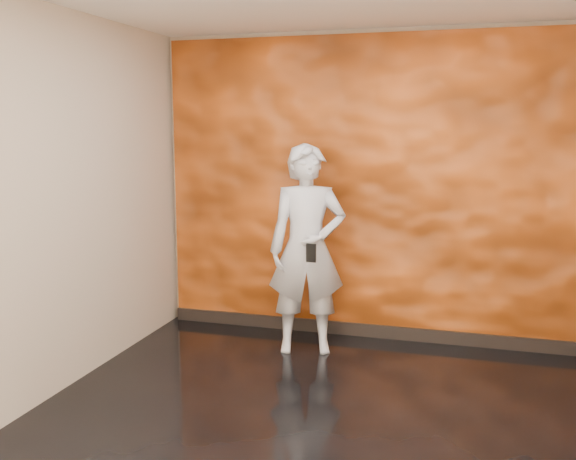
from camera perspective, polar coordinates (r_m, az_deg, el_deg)
The scene contains 5 objects.
room at distance 3.97m, azimuth 3.08°, elevation 1.23°, with size 4.02×4.02×2.81m.
feature_wall at distance 5.89m, azimuth 7.47°, elevation 3.59°, with size 3.90×0.06×2.75m, color orange.
baseboard at distance 6.12m, azimuth 7.15°, elevation -8.84°, with size 3.90×0.04×0.12m, color black.
man at distance 5.51m, azimuth 1.71°, elevation -1.73°, with size 0.66×0.43×1.80m, color #90949F.
phone at distance 5.21m, azimuth 2.07°, elevation -2.05°, with size 0.08×0.02×0.15m, color black.
Camera 1 is at (0.90, -3.83, 1.95)m, focal length 40.00 mm.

